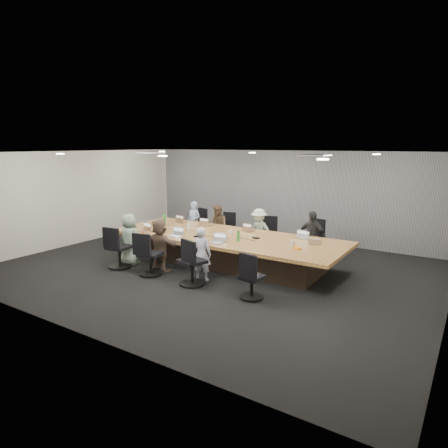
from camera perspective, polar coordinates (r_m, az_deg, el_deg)
The scene contains 40 objects.
floor at distance 9.83m, azimuth -1.27°, elevation -6.40°, with size 10.00×8.00×0.00m, color black.
ceiling at distance 9.36m, azimuth -1.35°, elevation 10.15°, with size 10.00×8.00×0.00m, color white.
wall_back at distance 12.97m, azimuth 8.67°, elevation 4.15°, with size 10.00×2.80×0.00m, color beige.
wall_front at distance 6.65m, azimuth -21.04°, elevation -3.32°, with size 10.00×2.80×0.00m, color beige.
wall_left at distance 12.95m, azimuth -20.00°, elevation 3.59°, with size 8.00×2.80×0.00m, color beige.
curtain at distance 12.90m, azimuth 8.52°, elevation 4.12°, with size 9.80×0.04×2.80m, color gray.
conference_table at distance 10.12m, azimuth 0.31°, elevation -3.51°, with size 6.00×2.20×0.74m.
chair_0 at distance 12.61m, azimuth -3.36°, elevation -0.57°, with size 0.54×0.54×0.79m, color black, non-canonical shape.
chair_1 at distance 12.12m, azimuth 0.06°, elevation -1.19°, with size 0.49×0.49×0.73m, color black, non-canonical shape.
chair_2 at distance 11.45m, azimuth 5.82°, elevation -1.91°, with size 0.51×0.51×0.76m, color black, non-canonical shape.
chair_3 at distance 10.86m, azimuth 12.99°, elevation -2.58°, with size 0.59×0.59×0.88m, color black, non-canonical shape.
chair_4 at distance 10.12m, azimuth -14.72°, elevation -3.70°, with size 0.59×0.59×0.87m, color black, non-canonical shape.
chair_5 at distance 9.42m, azimuth -10.48°, elevation -4.75°, with size 0.56×0.56×0.83m, color black, non-canonical shape.
chair_6 at distance 8.65m, azimuth -4.57°, elevation -5.88°, with size 0.59×0.59×0.88m, color black, non-canonical shape.
chair_7 at distance 7.91m, azimuth 3.98°, elevation -8.10°, with size 0.49×0.49×0.73m, color black, non-canonical shape.
person_0 at distance 12.28m, azimuth -4.34°, elevation 0.25°, with size 0.47×0.31×1.28m, color #97AED9.
laptop_0 at distance 11.84m, azimuth -5.95°, elevation 0.34°, with size 0.33×0.23×0.02m, color #8C6647.
person_1 at distance 11.78m, azimuth -0.86°, elevation -0.28°, with size 0.60×0.47×1.24m, color brown.
laptop_1 at distance 11.31m, azimuth -2.40°, elevation -0.12°, with size 0.29×0.20×0.02m, color #8C6647.
person_2 at distance 11.10m, azimuth 5.02°, elevation -1.02°, with size 0.81×0.47×1.26m, color #A5BDA3.
laptop_2 at distance 10.60m, azimuth 3.64°, elevation -0.92°, with size 0.29×0.20×0.02m, color #8C6647.
person_3 at distance 10.49m, azimuth 12.39°, elevation -1.76°, with size 0.78×0.33×1.33m, color #272728.
laptop_3 at distance 9.97m, azimuth 11.30°, elevation -1.91°, with size 0.34×0.23×0.02m, color #B2B2B7.
person_4 at distance 10.30m, azimuth -13.35°, elevation -2.14°, with size 0.63×0.41×1.30m, color #85A18B.
laptop_4 at distance 10.65m, azimuth -11.25°, elevation -1.05°, with size 0.32×0.22×0.02m, color #8C6647.
person_5 at distance 9.61m, azimuth -9.10°, elevation -3.00°, with size 1.19×0.38×1.28m, color brown.
laptop_5 at distance 9.98m, azimuth -7.02°, elevation -1.75°, with size 0.33×0.23×0.02m, color #B2B2B7.
person_6 at distance 8.87m, azimuth -3.22°, elevation -4.29°, with size 0.44×0.29×1.21m, color #B8B4C9.
laptop_6 at distance 9.27m, azimuth -1.23°, elevation -2.68°, with size 0.32×0.22×0.02m, color #B2B2B7.
bottle_green_left at distance 11.65m, azimuth -8.50°, elevation 0.73°, with size 0.08×0.08×0.27m, color #2D7E2C.
bottle_green_right at distance 9.44m, azimuth 2.05°, elevation -1.72°, with size 0.07×0.07×0.25m, color #2D7E2C.
bottle_clear at distance 10.82m, azimuth -5.11°, elevation -0.16°, with size 0.06×0.06×0.21m, color silver.
cup_white_far at distance 10.28m, azimuth 0.90°, elevation -1.08°, with size 0.07×0.07×0.09m, color white.
cup_white_near at distance 9.29m, azimuth 9.68°, elevation -2.56°, with size 0.08×0.08×0.10m, color white.
mug_brown at distance 11.42m, azimuth -10.10°, elevation 0.08°, with size 0.10×0.10×0.12m, color brown.
mic_left at distance 9.90m, azimuth -3.86°, elevation -1.76°, with size 0.15×0.10×0.03m, color black.
mic_right at distance 9.74m, azimuth 4.58°, elevation -1.98°, with size 0.15×0.10×0.03m, color black.
stapler at distance 9.75m, azimuth -3.40°, elevation -1.89°, with size 0.14×0.04×0.05m, color black.
canvas_bag at distance 9.38m, azimuth 12.83°, elevation -2.44°, with size 0.25×0.15×0.13m, color #948162.
snack_packet at distance 8.89m, azimuth 10.42°, elevation -3.43°, with size 0.16×0.11×0.04m, color orange.
Camera 1 is at (5.25, -7.75, 3.00)m, focal length 32.00 mm.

